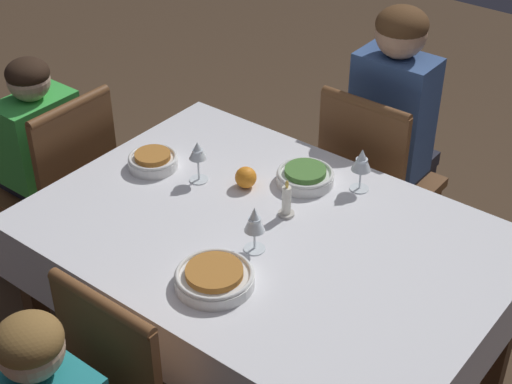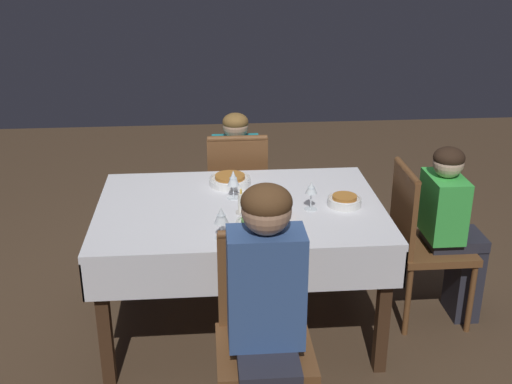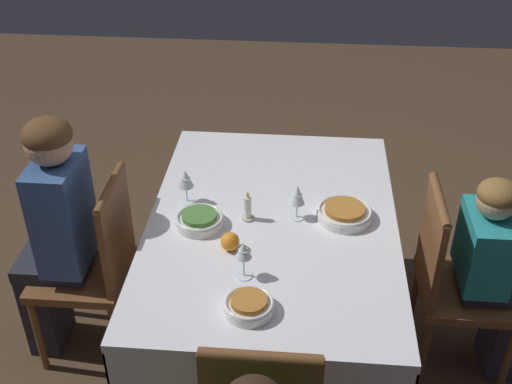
{
  "view_description": "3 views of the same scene",
  "coord_description": "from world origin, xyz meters",
  "px_view_note": "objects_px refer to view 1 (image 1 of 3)",
  "views": [
    {
      "loc": [
        1.17,
        -1.55,
        2.21
      ],
      "look_at": [
        -0.07,
        0.04,
        0.82
      ],
      "focal_mm": 55.0,
      "sensor_mm": 36.0,
      "label": 1
    },
    {
      "loc": [
        0.16,
        3.02,
        2.04
      ],
      "look_at": [
        -0.08,
        0.09,
        0.84
      ],
      "focal_mm": 45.0,
      "sensor_mm": 36.0,
      "label": 2
    },
    {
      "loc": [
        -2.13,
        -0.11,
        2.29
      ],
      "look_at": [
        0.03,
        0.07,
        0.85
      ],
      "focal_mm": 45.0,
      "sensor_mm": 36.0,
      "label": 3
    }
  ],
  "objects_px": {
    "bowl_north": "(305,176)",
    "wine_glass_south": "(254,221)",
    "person_adult_denim": "(396,127)",
    "wine_glass_north": "(362,161)",
    "bowl_west": "(153,160)",
    "dining_table": "(266,251)",
    "chair_west": "(63,186)",
    "bowl_south": "(214,277)",
    "chair_north": "(373,180)",
    "candle_centerpiece": "(287,203)",
    "person_child_green": "(34,160)",
    "orange_fruit": "(246,177)",
    "wine_glass_west": "(198,153)"
  },
  "relations": [
    {
      "from": "bowl_north",
      "to": "wine_glass_south",
      "type": "height_order",
      "value": "wine_glass_south"
    },
    {
      "from": "person_adult_denim",
      "to": "wine_glass_south",
      "type": "height_order",
      "value": "person_adult_denim"
    },
    {
      "from": "wine_glass_north",
      "to": "bowl_west",
      "type": "distance_m",
      "value": 0.72
    },
    {
      "from": "bowl_north",
      "to": "dining_table",
      "type": "bearing_deg",
      "value": -78.43
    },
    {
      "from": "chair_west",
      "to": "person_adult_denim",
      "type": "xyz_separation_m",
      "value": [
        0.94,
        0.93,
        0.17
      ]
    },
    {
      "from": "dining_table",
      "to": "bowl_south",
      "type": "bearing_deg",
      "value": -82.71
    },
    {
      "from": "chair_north",
      "to": "person_adult_denim",
      "type": "distance_m",
      "value": 0.23
    },
    {
      "from": "chair_west",
      "to": "bowl_west",
      "type": "xyz_separation_m",
      "value": [
        0.45,
        0.07,
        0.26
      ]
    },
    {
      "from": "chair_west",
      "to": "candle_centerpiece",
      "type": "bearing_deg",
      "value": 96.96
    },
    {
      "from": "bowl_west",
      "to": "person_child_green",
      "type": "bearing_deg",
      "value": -173.94
    },
    {
      "from": "person_child_green",
      "to": "bowl_north",
      "type": "height_order",
      "value": "person_child_green"
    },
    {
      "from": "wine_glass_north",
      "to": "orange_fruit",
      "type": "distance_m",
      "value": 0.39
    },
    {
      "from": "chair_west",
      "to": "bowl_south",
      "type": "relative_size",
      "value": 3.92
    },
    {
      "from": "candle_centerpiece",
      "to": "orange_fruit",
      "type": "height_order",
      "value": "candle_centerpiece"
    },
    {
      "from": "person_child_green",
      "to": "bowl_south",
      "type": "distance_m",
      "value": 1.24
    },
    {
      "from": "person_child_green",
      "to": "orange_fruit",
      "type": "xyz_separation_m",
      "value": [
        0.95,
        0.17,
        0.21
      ]
    },
    {
      "from": "chair_west",
      "to": "bowl_west",
      "type": "relative_size",
      "value": 5.19
    },
    {
      "from": "bowl_west",
      "to": "orange_fruit",
      "type": "relative_size",
      "value": 2.36
    },
    {
      "from": "wine_glass_south",
      "to": "bowl_west",
      "type": "distance_m",
      "value": 0.59
    },
    {
      "from": "candle_centerpiece",
      "to": "orange_fruit",
      "type": "relative_size",
      "value": 1.81
    },
    {
      "from": "person_child_green",
      "to": "bowl_west",
      "type": "xyz_separation_m",
      "value": [
        0.62,
        0.07,
        0.2
      ]
    },
    {
      "from": "person_adult_denim",
      "to": "candle_centerpiece",
      "type": "relative_size",
      "value": 8.91
    },
    {
      "from": "wine_glass_west",
      "to": "chair_west",
      "type": "bearing_deg",
      "value": -170.91
    },
    {
      "from": "chair_west",
      "to": "wine_glass_north",
      "type": "height_order",
      "value": "chair_west"
    },
    {
      "from": "wine_glass_north",
      "to": "bowl_west",
      "type": "bearing_deg",
      "value": -152.99
    },
    {
      "from": "person_child_green",
      "to": "wine_glass_north",
      "type": "relative_size",
      "value": 6.48
    },
    {
      "from": "chair_north",
      "to": "person_child_green",
      "type": "bearing_deg",
      "value": 35.45
    },
    {
      "from": "person_child_green",
      "to": "bowl_south",
      "type": "relative_size",
      "value": 4.38
    },
    {
      "from": "bowl_north",
      "to": "candle_centerpiece",
      "type": "bearing_deg",
      "value": -72.4
    },
    {
      "from": "bowl_south",
      "to": "bowl_west",
      "type": "bearing_deg",
      "value": 149.24
    },
    {
      "from": "bowl_north",
      "to": "candle_centerpiece",
      "type": "relative_size",
      "value": 1.48
    },
    {
      "from": "wine_glass_south",
      "to": "chair_north",
      "type": "bearing_deg",
      "value": 95.24
    },
    {
      "from": "wine_glass_south",
      "to": "wine_glass_north",
      "type": "bearing_deg",
      "value": 80.6
    },
    {
      "from": "bowl_south",
      "to": "candle_centerpiece",
      "type": "xyz_separation_m",
      "value": [
        -0.04,
        0.4,
        0.02
      ]
    },
    {
      "from": "chair_west",
      "to": "candle_centerpiece",
      "type": "xyz_separation_m",
      "value": [
        0.99,
        0.12,
        0.28
      ]
    },
    {
      "from": "bowl_west",
      "to": "candle_centerpiece",
      "type": "xyz_separation_m",
      "value": [
        0.54,
        0.06,
        0.02
      ]
    },
    {
      "from": "chair_west",
      "to": "wine_glass_south",
      "type": "height_order",
      "value": "chair_west"
    },
    {
      "from": "dining_table",
      "to": "wine_glass_north",
      "type": "relative_size",
      "value": 9.43
    },
    {
      "from": "chair_west",
      "to": "wine_glass_south",
      "type": "xyz_separation_m",
      "value": [
        1.01,
        -0.08,
        0.34
      ]
    },
    {
      "from": "chair_north",
      "to": "person_child_green",
      "type": "relative_size",
      "value": 0.89
    },
    {
      "from": "chair_west",
      "to": "person_adult_denim",
      "type": "relative_size",
      "value": 0.76
    },
    {
      "from": "person_child_green",
      "to": "candle_centerpiece",
      "type": "xyz_separation_m",
      "value": [
        1.15,
        0.12,
        0.22
      ]
    },
    {
      "from": "wine_glass_north",
      "to": "bowl_west",
      "type": "xyz_separation_m",
      "value": [
        -0.64,
        -0.33,
        -0.08
      ]
    },
    {
      "from": "dining_table",
      "to": "chair_west",
      "type": "relative_size",
      "value": 1.63
    },
    {
      "from": "person_adult_denim",
      "to": "bowl_west",
      "type": "xyz_separation_m",
      "value": [
        -0.48,
        -0.87,
        0.09
      ]
    },
    {
      "from": "chair_north",
      "to": "dining_table",
      "type": "bearing_deg",
      "value": 93.84
    },
    {
      "from": "chair_west",
      "to": "person_adult_denim",
      "type": "bearing_deg",
      "value": 134.88
    },
    {
      "from": "wine_glass_north",
      "to": "bowl_north",
      "type": "bearing_deg",
      "value": -153.89
    },
    {
      "from": "wine_glass_west",
      "to": "orange_fruit",
      "type": "xyz_separation_m",
      "value": [
        0.15,
        0.07,
        -0.07
      ]
    },
    {
      "from": "chair_west",
      "to": "wine_glass_west",
      "type": "xyz_separation_m",
      "value": [
        0.63,
        0.1,
        0.34
      ]
    }
  ]
}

